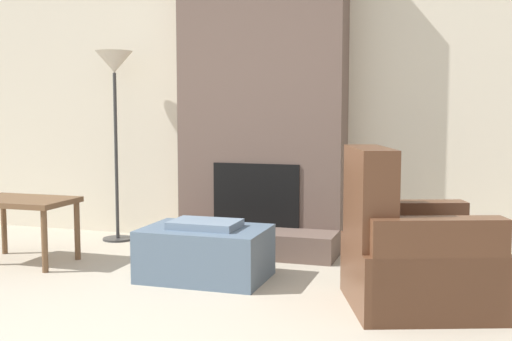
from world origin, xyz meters
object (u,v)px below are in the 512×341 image
armchair (408,259)px  side_table (22,207)px  ottoman (205,252)px  floor_lamp_left (114,78)px

armchair → side_table: 2.87m
ottoman → floor_lamp_left: (-1.23, 0.98, 1.24)m
ottoman → floor_lamp_left: bearing=141.4°
floor_lamp_left → armchair: bearing=-25.0°
side_table → armchair: bearing=-5.0°
floor_lamp_left → side_table: bearing=-105.1°
armchair → floor_lamp_left: size_ratio=0.62×
ottoman → side_table: 1.51m
ottoman → armchair: size_ratio=0.82×
ottoman → armchair: 1.39m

